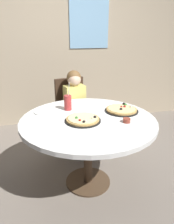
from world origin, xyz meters
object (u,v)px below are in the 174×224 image
at_px(pizza_cheese, 122,110).
at_px(sauce_bowl, 127,120).
at_px(diner_child, 77,117).
at_px(soda_cup, 68,103).
at_px(chair_wooden, 72,109).
at_px(pizza_veggie, 83,120).
at_px(plate_small, 43,112).
at_px(dining_table, 88,127).

xyz_separation_m(pizza_cheese, sauce_bowl, (-0.06, -0.29, 0.00)).
xyz_separation_m(diner_child, soda_cup, (-0.17, -0.41, 0.35)).
height_order(chair_wooden, pizza_veggie, chair_wooden).
distance_m(chair_wooden, plate_small, 0.76).
bearing_deg(soda_cup, chair_wooden, 77.08).
bearing_deg(chair_wooden, plate_small, -123.67).
xyz_separation_m(dining_table, plate_small, (-0.42, 0.27, 0.09)).
height_order(pizza_cheese, soda_cup, soda_cup).
height_order(chair_wooden, sauce_bowl, chair_wooden).
xyz_separation_m(pizza_cheese, soda_cup, (-0.55, 0.17, 0.06)).
bearing_deg(pizza_cheese, diner_child, 122.91).
relative_size(diner_child, pizza_veggie, 3.18).
height_order(pizza_veggie, pizza_cheese, pizza_cheese).
distance_m(chair_wooden, sauce_bowl, 1.13).
height_order(dining_table, diner_child, diner_child).
height_order(pizza_veggie, sauce_bowl, pizza_veggie).
bearing_deg(pizza_cheese, pizza_veggie, -159.60).
bearing_deg(sauce_bowl, soda_cup, 136.55).
distance_m(chair_wooden, diner_child, 0.19).
bearing_deg(diner_child, plate_small, -135.76).
xyz_separation_m(pizza_veggie, sauce_bowl, (0.39, -0.12, 0.00)).
relative_size(chair_wooden, sauce_bowl, 13.57).
height_order(dining_table, sauce_bowl, sauce_bowl).
distance_m(pizza_cheese, plate_small, 0.83).
relative_size(diner_child, sauce_bowl, 15.46).
relative_size(dining_table, pizza_veggie, 3.87).
bearing_deg(dining_table, soda_cup, 118.23).
distance_m(pizza_veggie, pizza_cheese, 0.48).
height_order(dining_table, pizza_veggie, pizza_veggie).
distance_m(soda_cup, plate_small, 0.28).
height_order(chair_wooden, pizza_cheese, chair_wooden).
xyz_separation_m(soda_cup, sauce_bowl, (0.48, -0.46, -0.06)).
xyz_separation_m(soda_cup, plate_small, (-0.27, -0.02, -0.08)).
height_order(soda_cup, sauce_bowl, soda_cup).
relative_size(dining_table, plate_small, 7.31).
xyz_separation_m(diner_child, sauce_bowl, (0.31, -0.87, 0.29)).
xyz_separation_m(pizza_veggie, plate_small, (-0.36, 0.32, -0.01)).
bearing_deg(pizza_veggie, sauce_bowl, -17.06).
relative_size(pizza_veggie, soda_cup, 1.11).
xyz_separation_m(chair_wooden, plate_small, (-0.40, -0.61, 0.22)).
height_order(chair_wooden, soda_cup, soda_cup).
relative_size(dining_table, sauce_bowl, 18.79).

